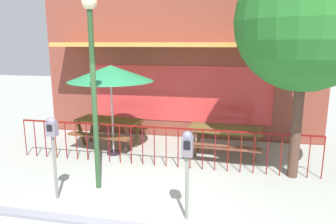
# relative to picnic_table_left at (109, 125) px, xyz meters

# --- Properties ---
(ground) EXTENTS (40.00, 40.00, 0.00)m
(ground) POSITION_rel_picnic_table_left_xyz_m (1.76, -3.24, -0.61)
(ground) COLOR #9B9F98
(pub_storefront) EXTENTS (8.50, 1.51, 4.73)m
(pub_storefront) POSITION_rel_picnic_table_left_xyz_m (1.76, 1.51, 1.76)
(pub_storefront) COLOR #542318
(pub_storefront) RESTS_ON ground
(patio_fence_front) EXTENTS (7.17, 0.04, 0.97)m
(patio_fence_front) POSITION_rel_picnic_table_left_xyz_m (1.76, -1.19, 0.05)
(patio_fence_front) COLOR maroon
(patio_fence_front) RESTS_ON ground
(picnic_table_left) EXTENTS (1.97, 1.59, 0.79)m
(picnic_table_left) POSITION_rel_picnic_table_left_xyz_m (0.00, 0.00, 0.00)
(picnic_table_left) COLOR brown
(picnic_table_left) RESTS_ON ground
(picnic_table_right) EXTENTS (1.89, 1.48, 0.79)m
(picnic_table_right) POSITION_rel_picnic_table_left_xyz_m (3.23, -0.25, 0.00)
(picnic_table_right) COLOR brown
(picnic_table_right) RESTS_ON ground
(patio_umbrella) EXTENTS (2.16, 2.16, 2.33)m
(patio_umbrella) POSITION_rel_picnic_table_left_xyz_m (0.36, -0.61, 1.51)
(patio_umbrella) COLOR black
(patio_umbrella) RESTS_ON ground
(parking_meter_near) EXTENTS (0.18, 0.17, 1.52)m
(parking_meter_near) POSITION_rel_picnic_table_left_xyz_m (2.71, -3.35, 0.56)
(parking_meter_near) COLOR gray
(parking_meter_near) RESTS_ON ground
(parking_meter_far) EXTENTS (0.18, 0.17, 1.58)m
(parking_meter_far) POSITION_rel_picnic_table_left_xyz_m (0.21, -3.14, 0.61)
(parking_meter_far) COLOR slate
(parking_meter_far) RESTS_ON ground
(street_tree) EXTENTS (2.81, 2.81, 4.70)m
(street_tree) POSITION_rel_picnic_table_left_xyz_m (4.73, -1.18, 2.67)
(street_tree) COLOR #51362A
(street_tree) RESTS_ON ground
(street_lamp) EXTENTS (0.28, 0.28, 3.73)m
(street_lamp) POSITION_rel_picnic_table_left_xyz_m (0.79, -2.56, 1.84)
(street_lamp) COLOR #294A28
(street_lamp) RESTS_ON ground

